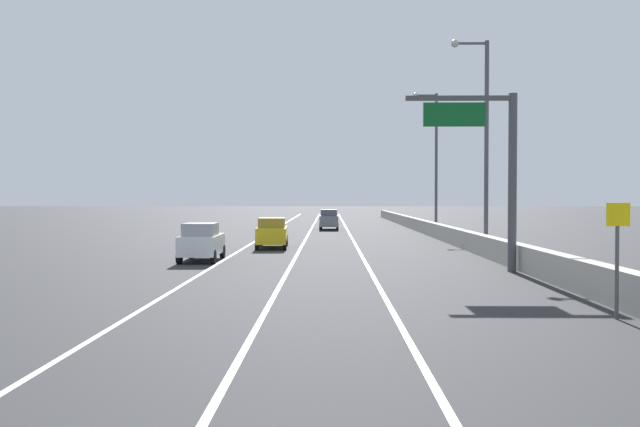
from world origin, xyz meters
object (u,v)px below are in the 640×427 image
at_px(lamp_post_right_second, 483,133).
at_px(car_white_2, 202,242).
at_px(speed_advisory_sign, 617,251).
at_px(lamp_post_right_third, 434,154).
at_px(car_yellow_1, 272,233).
at_px(overhead_sign_gantry, 495,159).
at_px(car_gray_0, 329,220).

bearing_deg(lamp_post_right_second, car_white_2, -160.73).
distance_m(speed_advisory_sign, lamp_post_right_third, 40.58).
bearing_deg(car_yellow_1, car_white_2, -107.71).
height_order(overhead_sign_gantry, car_yellow_1, overhead_sign_gantry).
bearing_deg(lamp_post_right_second, lamp_post_right_third, 89.30).
relative_size(lamp_post_right_second, lamp_post_right_third, 1.00).
height_order(lamp_post_right_second, car_yellow_1, lamp_post_right_second).
bearing_deg(car_white_2, speed_advisory_sign, -48.82).
height_order(lamp_post_right_third, car_white_2, lamp_post_right_third).
distance_m(speed_advisory_sign, car_gray_0, 48.41).
bearing_deg(speed_advisory_sign, car_gray_0, 98.82).
xyz_separation_m(speed_advisory_sign, lamp_post_right_third, (1.45, 40.25, 5.00)).
distance_m(overhead_sign_gantry, car_yellow_1, 17.20).
relative_size(overhead_sign_gantry, car_gray_0, 1.61).
bearing_deg(car_gray_0, car_yellow_1, -98.46).
height_order(overhead_sign_gantry, lamp_post_right_third, lamp_post_right_third).
distance_m(overhead_sign_gantry, lamp_post_right_second, 10.05).
bearing_deg(lamp_post_right_third, car_white_2, -121.57).
xyz_separation_m(lamp_post_right_second, car_yellow_1, (-12.14, 3.39, -5.82)).
height_order(lamp_post_right_second, lamp_post_right_third, same).
bearing_deg(lamp_post_right_third, car_gray_0, 139.46).
distance_m(car_yellow_1, car_white_2, 9.03).
bearing_deg(car_yellow_1, lamp_post_right_third, 52.29).
relative_size(speed_advisory_sign, car_yellow_1, 0.63).
xyz_separation_m(lamp_post_right_second, car_gray_0, (-8.63, 27.00, -5.79)).
xyz_separation_m(speed_advisory_sign, car_gray_0, (-7.42, 47.84, -0.79)).
xyz_separation_m(lamp_post_right_third, car_gray_0, (-8.87, 7.59, -5.79)).
bearing_deg(car_gray_0, lamp_post_right_second, -72.27).
bearing_deg(car_yellow_1, overhead_sign_gantry, -51.30).
bearing_deg(overhead_sign_gantry, car_white_2, 161.24).
bearing_deg(lamp_post_right_second, overhead_sign_gantry, -99.68).
height_order(lamp_post_right_second, car_gray_0, lamp_post_right_second).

